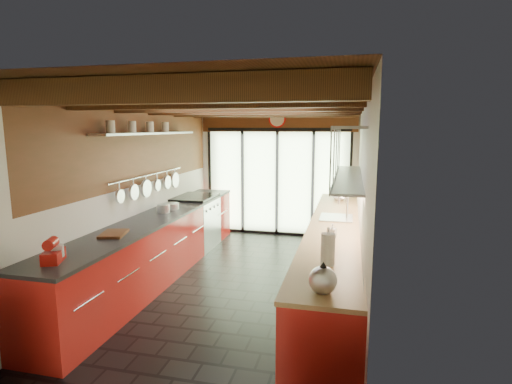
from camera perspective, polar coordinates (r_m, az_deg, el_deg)
ground at (r=5.84m, az=-1.99°, el=-12.79°), size 5.50×5.50×0.00m
room_shell at (r=5.44m, az=-2.09°, el=3.59°), size 5.50×5.50×5.50m
ceiling_beams at (r=5.79m, az=-1.11°, el=11.94°), size 3.14×5.06×4.90m
glass_door at (r=8.06m, az=3.05°, el=5.44°), size 2.95×0.10×2.90m
left_counter at (r=6.13m, az=-13.68°, el=-7.40°), size 0.68×5.00×0.92m
range_stove at (r=7.40m, az=-8.59°, el=-4.30°), size 0.66×0.90×0.97m
right_counter at (r=5.50m, az=11.07°, el=-9.25°), size 0.68×5.00×0.92m
sink_assembly at (r=5.75m, az=11.52°, el=-3.29°), size 0.45×0.52×0.43m
upper_cabinets_right at (r=5.53m, az=13.27°, el=5.48°), size 0.34×3.00×3.00m
left_wall_fixtures at (r=6.21m, az=-14.70°, el=5.36°), size 0.28×2.60×0.96m
stand_mixer at (r=4.28m, az=-26.94°, el=-7.68°), size 0.24×0.30×0.24m
pot_large at (r=6.16m, az=-13.08°, el=-2.31°), size 0.24×0.24×0.12m
pot_small at (r=6.39m, az=-12.03°, el=-1.99°), size 0.27×0.27×0.09m
cutting_board at (r=5.06m, az=-19.67°, el=-5.64°), size 0.36×0.43×0.03m
kettle at (r=3.19m, az=9.53°, el=-12.09°), size 0.24×0.28×0.26m
paper_towel at (r=3.78m, az=10.23°, el=-8.10°), size 0.17×0.17×0.36m
soap_bottle at (r=4.71m, az=10.87°, el=-5.48°), size 0.10×0.10×0.17m
bowl at (r=7.18m, az=11.79°, el=-0.90°), size 0.27×0.27×0.06m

